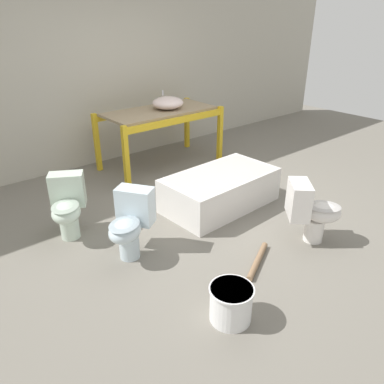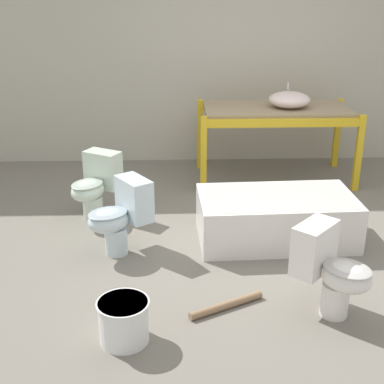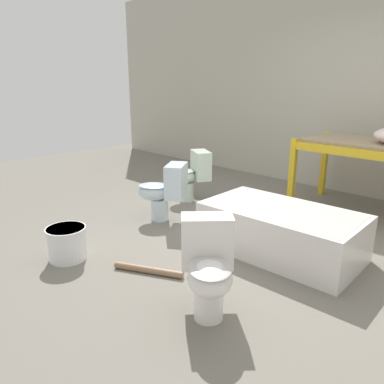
{
  "view_description": "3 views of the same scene",
  "coord_description": "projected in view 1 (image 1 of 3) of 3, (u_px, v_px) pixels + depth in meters",
  "views": [
    {
      "loc": [
        -2.8,
        -3.18,
        2.23
      ],
      "look_at": [
        -0.71,
        -0.67,
        0.66
      ],
      "focal_mm": 35.0,
      "sensor_mm": 36.0,
      "label": 1
    },
    {
      "loc": [
        -0.74,
        -4.65,
        2.31
      ],
      "look_at": [
        -0.6,
        -0.65,
        0.7
      ],
      "focal_mm": 50.0,
      "sensor_mm": 36.0,
      "label": 2
    },
    {
      "loc": [
        1.9,
        -3.03,
        1.57
      ],
      "look_at": [
        -0.57,
        -0.54,
        0.52
      ],
      "focal_mm": 35.0,
      "sensor_mm": 36.0,
      "label": 3
    }
  ],
  "objects": [
    {
      "name": "ground_plane",
      "position": [
        201.0,
        206.0,
        4.78
      ],
      "size": [
        12.0,
        12.0,
        0.0
      ],
      "primitive_type": "plane",
      "color": "slate"
    },
    {
      "name": "warehouse_wall_rear",
      "position": [
        102.0,
        59.0,
        5.7
      ],
      "size": [
        10.8,
        0.08,
        3.2
      ],
      "color": "#B2AD9E",
      "rests_on": "ground_plane"
    },
    {
      "name": "shelving_rack",
      "position": [
        160.0,
        118.0,
        5.77
      ],
      "size": [
        1.84,
        0.93,
        0.89
      ],
      "color": "gold",
      "rests_on": "ground_plane"
    },
    {
      "name": "sink_basin",
      "position": [
        168.0,
        103.0,
        5.74
      ],
      "size": [
        0.49,
        0.46,
        0.27
      ],
      "color": "silver",
      "rests_on": "shelving_rack"
    },
    {
      "name": "bathtub_main",
      "position": [
        220.0,
        187.0,
        4.7
      ],
      "size": [
        1.47,
        0.84,
        0.44
      ],
      "rotation": [
        0.0,
        0.0,
        0.04
      ],
      "color": "white",
      "rests_on": "ground_plane"
    },
    {
      "name": "toilet_near",
      "position": [
        67.0,
        205.0,
        4.02
      ],
      "size": [
        0.56,
        0.64,
        0.67
      ],
      "rotation": [
        0.0,
        0.0,
        -0.53
      ],
      "color": "silver",
      "rests_on": "ground_plane"
    },
    {
      "name": "toilet_far",
      "position": [
        130.0,
        222.0,
        3.68
      ],
      "size": [
        0.64,
        0.58,
        0.67
      ],
      "rotation": [
        0.0,
        0.0,
        -0.98
      ],
      "color": "silver",
      "rests_on": "ground_plane"
    },
    {
      "name": "toilet_extra",
      "position": [
        311.0,
        210.0,
        3.91
      ],
      "size": [
        0.63,
        0.62,
        0.67
      ],
      "rotation": [
        0.0,
        0.0,
        0.82
      ],
      "color": "white",
      "rests_on": "ground_plane"
    },
    {
      "name": "bucket_white",
      "position": [
        231.0,
        303.0,
        2.96
      ],
      "size": [
        0.36,
        0.36,
        0.3
      ],
      "color": "white",
      "rests_on": "ground_plane"
    },
    {
      "name": "loose_pipe",
      "position": [
        258.0,
        261.0,
        3.68
      ],
      "size": [
        0.58,
        0.33,
        0.06
      ],
      "color": "#8C6B4C",
      "rests_on": "ground_plane"
    }
  ]
}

